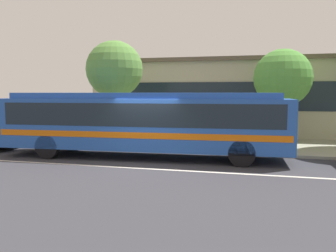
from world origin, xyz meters
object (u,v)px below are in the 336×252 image
pedestrian_waiting_near_sign (270,130)px  bus_stop_sign (235,117)px  street_tree_mid_block (283,78)px  transit_bus (144,120)px  pedestrian_walking_along_curb (91,125)px  street_tree_near_stop (114,70)px

pedestrian_waiting_near_sign → bus_stop_sign: bus_stop_sign is taller
pedestrian_waiting_near_sign → street_tree_mid_block: size_ratio=0.36×
transit_bus → bus_stop_sign: transit_bus is taller
pedestrian_walking_along_curb → bus_stop_sign: (7.06, -0.31, 0.56)m
pedestrian_walking_along_curb → bus_stop_sign: bus_stop_sign is taller
pedestrian_walking_along_curb → transit_bus: bearing=-31.1°
pedestrian_walking_along_curb → street_tree_near_stop: size_ratio=0.32×
pedestrian_walking_along_curb → street_tree_near_stop: bearing=64.3°
pedestrian_waiting_near_sign → street_tree_near_stop: street_tree_near_stop is taller
street_tree_near_stop → street_tree_mid_block: street_tree_near_stop is taller
pedestrian_waiting_near_sign → street_tree_near_stop: bearing=168.4°
street_tree_near_stop → pedestrian_walking_along_curb: bearing=-115.7°
street_tree_near_stop → bus_stop_sign: bearing=-15.2°
pedestrian_waiting_near_sign → pedestrian_walking_along_curb: bearing=178.7°
pedestrian_waiting_near_sign → pedestrian_walking_along_curb: pedestrian_waiting_near_sign is taller
bus_stop_sign → street_tree_mid_block: 4.15m
transit_bus → street_tree_near_stop: 5.01m
street_tree_mid_block → transit_bus: bearing=-140.2°
pedestrian_waiting_near_sign → street_tree_near_stop: size_ratio=0.32×
street_tree_mid_block → pedestrian_walking_along_curb: bearing=-163.3°
transit_bus → pedestrian_waiting_near_sign: 5.49m
transit_bus → pedestrian_walking_along_curb: transit_bus is taller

